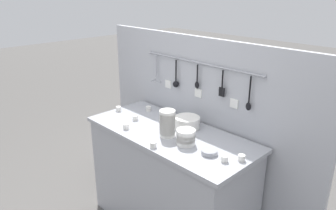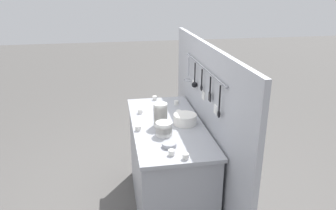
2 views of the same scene
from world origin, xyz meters
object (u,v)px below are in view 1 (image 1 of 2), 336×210
Objects in this scene: cup_front_right at (119,109)px; cup_back_left at (153,145)px; bowl_stack_nested_right at (167,123)px; cup_edge_near at (224,159)px; steel_mixing_bowl at (209,152)px; plate_stack at (187,122)px; cup_by_caddy at (149,109)px; bowl_stack_short_front at (186,137)px; cup_beside_plates at (166,118)px; cup_mid_row at (135,118)px; cup_back_right at (242,158)px; cup_edge_far at (126,126)px.

cup_front_right and cup_back_left have the same top height.
bowl_stack_nested_right reaches higher than cup_front_right.
steel_mixing_bowl is at bearing 177.10° from cup_edge_near.
plate_stack reaches higher than cup_by_caddy.
plate_stack is at bearing 130.96° from bowl_stack_short_front.
bowl_stack_short_front is 0.24m from cup_back_left.
bowl_stack_nested_right is 4.39× the size of cup_beside_plates.
cup_beside_plates is 1.00× the size of cup_edge_near.
cup_mid_row and cup_edge_near have the same top height.
cup_back_right is at bearing 28.15° from cup_back_left.
steel_mixing_bowl is at bearing 0.60° from bowl_stack_nested_right.
bowl_stack_nested_right is 0.62m from cup_back_right.
plate_stack is 4.38× the size of cup_beside_plates.
bowl_stack_nested_right is at bearing -3.58° from cup_front_right.
cup_edge_near is (0.54, -0.22, -0.02)m from plate_stack.
cup_back_right is at bearing 8.09° from bowl_stack_nested_right.
plate_stack is 4.38× the size of cup_front_right.
plate_stack is 4.38× the size of cup_by_caddy.
bowl_stack_nested_right is 4.39× the size of cup_mid_row.
cup_edge_near is (0.35, -0.00, -0.04)m from bowl_stack_short_front.
cup_by_caddy is at bearing 154.05° from bowl_stack_nested_right.
bowl_stack_nested_right is 0.54m from cup_edge_near.
cup_edge_far is 0.96m from cup_back_right.
cup_edge_far is 0.19m from cup_mid_row.
cup_back_left reaches higher than steel_mixing_bowl.
cup_beside_plates is at bearing -177.45° from plate_stack.
cup_mid_row is (-0.41, -0.20, -0.02)m from plate_stack.
bowl_stack_short_front is at bearing -0.30° from bowl_stack_nested_right.
bowl_stack_short_front reaches higher than cup_back_right.
cup_edge_near is (0.54, -0.00, -0.08)m from bowl_stack_nested_right.
bowl_stack_nested_right is at bearing -171.91° from cup_back_right.
cup_front_right is (-0.69, 0.04, -0.08)m from bowl_stack_nested_right.
cup_by_caddy is at bearing 160.56° from bowl_stack_short_front.
cup_edge_far and cup_edge_near have the same top height.
cup_edge_near is (0.95, -0.02, 0.00)m from cup_mid_row.
cup_front_right and cup_back_right have the same top height.
cup_front_right is at bearing 161.84° from cup_back_left.
cup_beside_plates is at bearing 164.48° from cup_edge_near.
bowl_stack_nested_right reaches higher than cup_by_caddy.
cup_front_right is 1.00× the size of cup_edge_far.
plate_stack is 0.23m from cup_beside_plates.
bowl_stack_nested_right is 1.00× the size of plate_stack.
cup_front_right is 0.27m from cup_by_caddy.
cup_back_left is at bearing -81.04° from plate_stack.
cup_mid_row is 1.00× the size of cup_edge_near.
cup_front_right is 1.00× the size of cup_back_right.
cup_mid_row is at bearing 178.67° from cup_edge_near.
cup_back_left is at bearing -18.16° from cup_front_right.
cup_edge_near is at bearing 9.69° from cup_edge_far.
cup_beside_plates is 0.26m from cup_mid_row.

